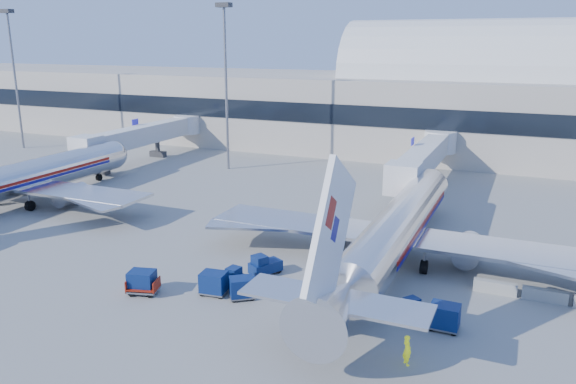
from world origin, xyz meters
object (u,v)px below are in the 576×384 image
at_px(airliner_mid, 17,180).
at_px(barrier_near, 495,287).
at_px(jetbridge_near, 426,156).
at_px(cart_train_b, 214,283).
at_px(jetbridge_mid, 148,134).
at_px(tug_lead, 238,279).
at_px(tug_left, 264,265).
at_px(airliner_main, 396,230).
at_px(mast_far_west, 13,59).
at_px(cart_train_c, 142,281).
at_px(cart_solo_near, 308,320).
at_px(cart_train_a, 242,288).
at_px(barrier_mid, 545,295).
at_px(cart_solo_far, 445,316).
at_px(cart_open_red, 144,289).
at_px(mast_west, 225,63).
at_px(ramp_worker, 407,350).
at_px(tug_right, 415,311).

distance_m(airliner_mid, barrier_near, 50.12).
bearing_deg(jetbridge_near, airliner_mid, -146.41).
xyz_separation_m(jetbridge_near, cart_train_b, (-8.18, -37.17, -3.04)).
height_order(jetbridge_mid, tug_lead, jetbridge_mid).
bearing_deg(tug_left, airliner_main, -25.79).
distance_m(mast_far_west, cart_train_c, 68.07).
distance_m(jetbridge_mid, cart_train_b, 50.34).
bearing_deg(cart_solo_near, airliner_main, 75.76).
height_order(airliner_mid, cart_train_a, airliner_mid).
bearing_deg(tug_lead, cart_solo_near, -23.14).
relative_size(barrier_mid, cart_solo_far, 1.55).
relative_size(jetbridge_near, cart_solo_far, 14.24).
distance_m(airliner_main, jetbridge_mid, 51.62).
xyz_separation_m(jetbridge_near, cart_open_red, (-12.85, -39.17, -3.51)).
distance_m(mast_west, cart_solo_far, 51.65).
xyz_separation_m(barrier_near, cart_open_red, (-23.25, -10.36, -0.04)).
bearing_deg(cart_train_b, jetbridge_mid, 125.66).
distance_m(airliner_main, cart_train_a, 13.72).
bearing_deg(airliner_main, ramp_worker, -74.02).
distance_m(jetbridge_mid, mast_west, 18.06).
height_order(airliner_main, tug_lead, airliner_main).
xyz_separation_m(jetbridge_mid, mast_far_west, (-25.60, -0.81, 10.86)).
bearing_deg(jetbridge_near, tug_left, -101.22).
xyz_separation_m(cart_train_a, cart_solo_far, (13.85, 1.23, 0.07)).
xyz_separation_m(airliner_mid, ramp_worker, (46.11, -14.35, -2.02)).
bearing_deg(cart_open_red, mast_west, 94.89).
xyz_separation_m(cart_solo_near, ramp_worker, (6.34, -0.84, -0.09)).
relative_size(barrier_near, tug_lead, 1.23).
height_order(airliner_main, cart_open_red, airliner_main).
relative_size(airliner_main, tug_lead, 15.23).
height_order(airliner_main, cart_solo_near, airliner_main).
distance_m(airliner_main, tug_lead, 13.38).
distance_m(jetbridge_mid, ramp_worker, 63.36).
xyz_separation_m(tug_right, cart_train_b, (-14.08, -1.99, 0.26)).
distance_m(jetbridge_near, jetbridge_mid, 42.00).
bearing_deg(jetbridge_near, cart_open_red, -108.17).
relative_size(cart_train_b, cart_solo_near, 0.91).
bearing_deg(cart_train_a, cart_train_b, 148.98).
bearing_deg(cart_open_red, tug_right, -4.13).
distance_m(tug_right, cart_solo_near, 7.37).
bearing_deg(jetbridge_mid, tug_left, -42.38).
xyz_separation_m(jetbridge_near, barrier_near, (10.40, -28.81, -3.48)).
bearing_deg(barrier_mid, jetbridge_mid, 152.65).
distance_m(airliner_mid, jetbridge_near, 47.55).
bearing_deg(mast_far_west, jetbridge_near, 0.68).
distance_m(cart_train_a, ramp_worker, 13.05).
distance_m(jetbridge_mid, cart_solo_far, 61.39).
xyz_separation_m(barrier_near, barrier_mid, (3.30, 0.00, 0.00)).
bearing_deg(cart_train_c, tug_lead, 16.63).
xyz_separation_m(tug_lead, ramp_worker, (13.62, -5.19, 0.22)).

